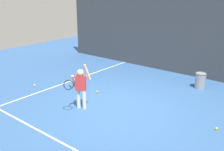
{
  "coord_description": "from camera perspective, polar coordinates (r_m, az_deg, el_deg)",
  "views": [
    {
      "loc": [
        4.31,
        -5.56,
        3.33
      ],
      "look_at": [
        -0.38,
        0.24,
        0.85
      ],
      "focal_mm": 41.35,
      "sensor_mm": 36.0,
      "label": 1
    }
  ],
  "objects": [
    {
      "name": "fence_post_2",
      "position": [
        10.88,
        15.43,
        9.61
      ],
      "size": [
        0.09,
        0.09,
        3.58
      ],
      "primitive_type": "cylinder",
      "color": "slate",
      "rests_on": "ground"
    },
    {
      "name": "tennis_player",
      "position": [
        7.46,
        -7.02,
        -2.17
      ],
      "size": [
        0.48,
        0.86,
        1.35
      ],
      "rotation": [
        0.0,
        0.0,
        0.65
      ],
      "color": "silver",
      "rests_on": "ground"
    },
    {
      "name": "fence_post_0",
      "position": [
        14.26,
        -7.02,
        12.06
      ],
      "size": [
        0.09,
        0.09,
        3.58
      ],
      "primitive_type": "cylinder",
      "color": "slate",
      "rests_on": "ground"
    },
    {
      "name": "court_line_baseline",
      "position": [
        6.34,
        -12.22,
        -13.73
      ],
      "size": [
        9.0,
        0.05,
        0.0
      ],
      "primitive_type": "cube",
      "color": "white",
      "rests_on": "ground"
    },
    {
      "name": "ball_hopper",
      "position": [
        9.64,
        18.96,
        -1.04
      ],
      "size": [
        0.38,
        0.38,
        0.56
      ],
      "color": "gray",
      "rests_on": "ground"
    },
    {
      "name": "court_line_sideline",
      "position": [
        10.23,
        -7.87,
        -0.78
      ],
      "size": [
        0.05,
        9.0,
        0.0
      ],
      "primitive_type": "cube",
      "color": "white",
      "rests_on": "ground"
    },
    {
      "name": "tennis_ball_1",
      "position": [
        9.8,
        -16.75,
        -2.09
      ],
      "size": [
        0.07,
        0.07,
        0.07
      ],
      "primitive_type": "sphere",
      "color": "#CCE033",
      "rests_on": "ground"
    },
    {
      "name": "ground_plane",
      "position": [
        7.78,
        1.08,
        -6.94
      ],
      "size": [
        20.0,
        20.0,
        0.0
      ],
      "primitive_type": "plane",
      "color": "#335B93"
    },
    {
      "name": "fence_post_1",
      "position": [
        12.34,
        2.73,
        11.2
      ],
      "size": [
        0.09,
        0.09,
        3.58
      ],
      "primitive_type": "cylinder",
      "color": "slate",
      "rests_on": "ground"
    },
    {
      "name": "back_fence_windscreen",
      "position": [
        10.84,
        15.27,
        9.19
      ],
      "size": [
        12.03,
        0.08,
        3.43
      ],
      "primitive_type": "cube",
      "color": "#383D42",
      "rests_on": "ground"
    },
    {
      "name": "tennis_ball_3",
      "position": [
        9.32,
        -6.63,
        -2.47
      ],
      "size": [
        0.07,
        0.07,
        0.07
      ],
      "primitive_type": "sphere",
      "color": "#CCE033",
      "rests_on": "ground"
    },
    {
      "name": "tennis_ball_0",
      "position": [
        7.08,
        22.12,
        -10.84
      ],
      "size": [
        0.07,
        0.07,
        0.07
      ],
      "primitive_type": "sphere",
      "color": "#CCE033",
      "rests_on": "ground"
    },
    {
      "name": "tennis_ball_2",
      "position": [
        8.82,
        -3.32,
        -3.59
      ],
      "size": [
        0.07,
        0.07,
        0.07
      ],
      "primitive_type": "sphere",
      "color": "#CCE033",
      "rests_on": "ground"
    }
  ]
}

